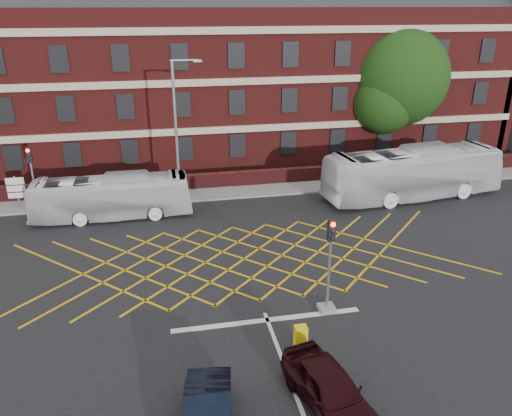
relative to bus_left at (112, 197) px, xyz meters
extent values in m
plane|color=black|center=(6.93, -8.98, -1.33)|extent=(120.00, 120.00, 0.00)
cube|color=#5A1717|center=(6.93, 13.02, 4.67)|extent=(50.00, 12.00, 12.00)
cube|color=black|center=(6.93, 13.02, 10.67)|extent=(51.00, 10.61, 10.61)
cube|color=#B7A88C|center=(6.93, 6.94, 5.67)|extent=(50.00, 0.18, 0.50)
cube|color=black|center=(6.93, 6.96, 4.17)|extent=(1.20, 0.14, 1.80)
cube|color=#4C1415|center=(6.93, 4.02, -0.78)|extent=(56.00, 0.50, 1.10)
cube|color=slate|center=(6.93, 3.02, -1.27)|extent=(60.00, 3.00, 0.12)
cube|color=#CC990C|center=(6.93, -6.98, -1.33)|extent=(8.22, 8.22, 0.02)
cube|color=silver|center=(6.93, -12.48, -1.32)|extent=(8.00, 0.30, 0.02)
imported|color=silver|center=(0.00, 0.00, 0.00)|extent=(9.60, 2.31, 2.67)
imported|color=silver|center=(19.59, -0.49, 0.39)|extent=(12.59, 4.22, 3.44)
imported|color=black|center=(7.83, -17.60, -0.60)|extent=(2.61, 4.60, 1.48)
cylinder|color=black|center=(22.13, 7.82, 1.31)|extent=(0.90, 0.90, 5.28)
sphere|color=black|center=(22.13, 7.82, 5.49)|extent=(7.68, 7.68, 7.68)
sphere|color=black|center=(20.63, 7.02, 3.75)|extent=(4.99, 4.99, 4.99)
sphere|color=black|center=(23.63, 8.62, 4.15)|extent=(4.61, 4.61, 4.61)
cube|color=slate|center=(9.59, -12.28, -1.23)|extent=(0.70, 0.70, 0.20)
cylinder|color=gray|center=(9.59, -12.28, 0.42)|extent=(0.12, 0.12, 3.50)
cube|color=black|center=(9.59, -12.28, 2.47)|extent=(0.30, 0.25, 0.95)
sphere|color=#FF0C05|center=(9.59, -12.42, 2.79)|extent=(0.20, 0.20, 0.20)
cube|color=slate|center=(-4.65, 1.54, -1.23)|extent=(0.70, 0.70, 0.20)
cylinder|color=gray|center=(-4.65, 1.54, 0.42)|extent=(0.12, 0.12, 3.50)
cube|color=black|center=(-4.65, 1.54, 2.47)|extent=(0.30, 0.25, 0.95)
sphere|color=#FF0C05|center=(-4.65, 1.40, 2.79)|extent=(0.20, 0.20, 0.20)
cube|color=slate|center=(4.15, 0.94, -1.23)|extent=(1.00, 1.00, 0.20)
cylinder|color=gray|center=(4.15, 0.94, 3.25)|extent=(0.18, 0.18, 9.17)
cylinder|color=gray|center=(4.85, 0.94, 7.84)|extent=(1.60, 0.12, 0.12)
cube|color=gray|center=(5.65, 0.94, 7.79)|extent=(0.50, 0.20, 0.12)
cylinder|color=gray|center=(-6.01, 2.61, -0.23)|extent=(0.10, 0.10, 2.20)
cube|color=silver|center=(-6.01, 2.53, 0.57)|extent=(1.10, 0.06, 0.45)
cube|color=silver|center=(-6.01, 2.53, 0.07)|extent=(1.10, 0.06, 0.40)
cube|color=silver|center=(-6.01, 2.53, -0.38)|extent=(1.10, 0.06, 0.35)
cube|color=yellow|center=(7.77, -14.51, -0.84)|extent=(0.47, 0.38, 0.99)
camera|label=1|loc=(3.01, -29.50, 10.92)|focal=35.00mm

